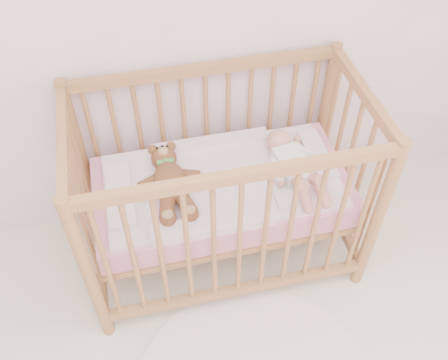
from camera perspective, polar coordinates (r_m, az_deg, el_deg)
name	(u,v)px	position (r m, az deg, el deg)	size (l,w,h in m)	color
crib	(222,189)	(2.42, -0.27, -1.08)	(1.36, 0.76, 1.00)	#AB7648
mattress	(222,191)	(2.43, -0.27, -1.31)	(1.22, 0.62, 0.13)	pink
blanket	(222,181)	(2.38, -0.27, -0.12)	(1.10, 0.58, 0.06)	#DE99B6
baby	(293,161)	(2.39, 7.87, 2.12)	(0.25, 0.53, 0.13)	white
teddy_bear	(170,180)	(2.28, -6.16, -0.05)	(0.34, 0.48, 0.13)	brown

